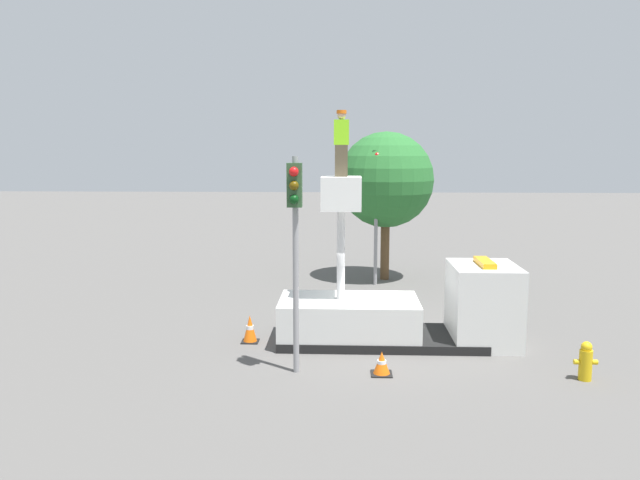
{
  "coord_description": "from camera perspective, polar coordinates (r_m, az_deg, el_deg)",
  "views": [
    {
      "loc": [
        -1.0,
        -16.75,
        5.31
      ],
      "look_at": [
        -1.63,
        -1.21,
        3.03
      ],
      "focal_mm": 35.0,
      "sensor_mm": 36.0,
      "label": 1
    }
  ],
  "objects": [
    {
      "name": "ground_plane",
      "position": [
        17.6,
        5.54,
        -9.25
      ],
      "size": [
        120.0,
        120.0,
        0.0
      ],
      "primitive_type": "plane",
      "color": "#565451"
    },
    {
      "name": "traffic_cone_curbside",
      "position": [
        15.12,
        5.66,
        -11.19
      ],
      "size": [
        0.5,
        0.5,
        0.56
      ],
      "color": "black",
      "rests_on": "ground"
    },
    {
      "name": "fire_hydrant",
      "position": [
        15.89,
        23.12,
        -10.17
      ],
      "size": [
        0.54,
        0.3,
        0.92
      ],
      "color": "gold",
      "rests_on": "ground"
    },
    {
      "name": "traffic_light_across",
      "position": [
        24.07,
        5.19,
        4.77
      ],
      "size": [
        0.34,
        0.57,
        5.4
      ],
      "color": "gray",
      "rests_on": "ground"
    },
    {
      "name": "worker",
      "position": [
        16.75,
        1.97,
        8.82
      ],
      "size": [
        0.4,
        0.26,
        1.75
      ],
      "color": "brown",
      "rests_on": "bucket_truck"
    },
    {
      "name": "tree_left_bg",
      "position": [
        25.29,
        6.05,
        5.47
      ],
      "size": [
        3.84,
        3.84,
        6.0
      ],
      "color": "brown",
      "rests_on": "ground"
    },
    {
      "name": "traffic_light_pole",
      "position": [
        14.32,
        -2.3,
        1.66
      ],
      "size": [
        0.34,
        0.57,
        5.14
      ],
      "color": "gray",
      "rests_on": "ground"
    },
    {
      "name": "bucket_truck",
      "position": [
        17.39,
        7.58,
        -6.42
      ],
      "size": [
        6.48,
        2.24,
        4.57
      ],
      "color": "black",
      "rests_on": "ground"
    },
    {
      "name": "traffic_cone_rear",
      "position": [
        17.52,
        -6.42,
        -8.11
      ],
      "size": [
        0.47,
        0.47,
        0.76
      ],
      "color": "black",
      "rests_on": "ground"
    }
  ]
}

